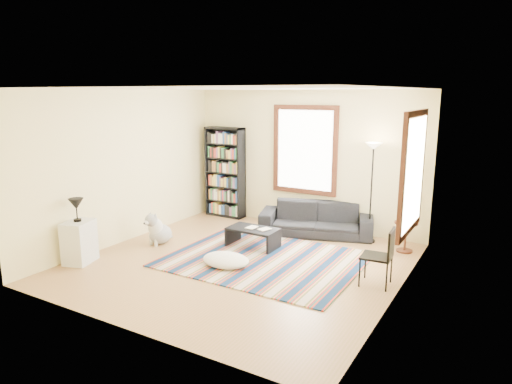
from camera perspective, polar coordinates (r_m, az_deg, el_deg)
The scene contains 21 objects.
floor at distance 7.60m, azimuth -1.92°, elevation -9.20°, with size 5.00×5.00×0.10m, color #A5724B.
ceiling at distance 7.07m, azimuth -2.09°, elevation 13.22°, with size 5.00×5.00×0.10m, color white.
wall_back at distance 9.43m, azimuth 6.30°, elevation 4.08°, with size 5.00×0.10×2.80m, color beige.
wall_front at distance 5.27m, azimuth -16.94°, elevation -2.93°, with size 5.00×0.10×2.80m, color beige.
wall_left at distance 8.81m, azimuth -16.21°, elevation 3.09°, with size 0.10×5.00×2.80m, color beige.
wall_right at distance 6.25m, azimuth 18.20°, elevation -0.67°, with size 0.10×5.00×2.80m, color beige.
window_back at distance 9.33m, azimuth 6.13°, elevation 5.24°, with size 1.20×0.06×1.60m, color white.
window_right at distance 7.00m, azimuth 19.07°, elevation 2.28°, with size 0.06×1.20×1.60m, color white.
rug at distance 7.71m, azimuth 1.09°, elevation -8.42°, with size 3.11×2.49×0.02m, color #0D2545.
sofa at distance 9.02m, azimuth 7.53°, elevation -3.37°, with size 0.85×2.16×0.63m, color black.
bookshelf at distance 10.18m, azimuth -3.88°, elevation 2.46°, with size 0.90×0.30×2.00m, color black.
coffee_table at distance 8.25m, azimuth -0.38°, elevation -5.74°, with size 0.90×0.50×0.36m, color black.
book_a at distance 8.25m, azimuth -0.99°, elevation -4.37°, with size 0.16×0.22×0.02m, color beige.
book_b at distance 8.17m, azimuth 0.70°, elevation -4.55°, with size 0.16×0.22×0.02m, color beige.
floor_cushion at distance 7.44m, azimuth -3.79°, elevation -8.48°, with size 0.80×0.60×0.20m, color white.
floor_lamp at distance 8.64m, azimuth 14.19°, elevation -0.14°, with size 0.30×0.30×1.86m, color black, non-canonical shape.
side_table at distance 8.42m, azimuth 18.16°, elevation -5.36°, with size 0.40×0.40×0.54m, color #432410.
folding_chair at distance 6.85m, azimuth 14.82°, elevation -7.81°, with size 0.42×0.40×0.86m, color black.
white_cabinet at distance 8.03m, azimuth -21.21°, elevation -5.84°, with size 0.38×0.50×0.70m, color silver.
table_lamp at distance 7.89m, azimuth -21.52°, elevation -2.10°, with size 0.24×0.24×0.38m, color black, non-canonical shape.
dog at distance 8.62m, azimuth -11.89°, elevation -4.40°, with size 0.43×0.60×0.60m, color silver, non-canonical shape.
Camera 1 is at (3.77, -5.98, 2.74)m, focal length 32.00 mm.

